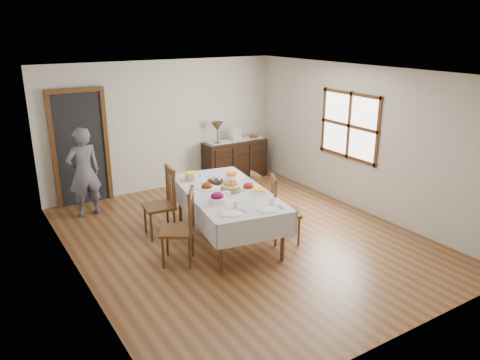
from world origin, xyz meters
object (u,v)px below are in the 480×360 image
chair_left_far (162,202)px  chair_left_near (181,227)px  chair_right_near (282,209)px  table_lamp (217,127)px  dining_table (226,196)px  chair_right_far (262,197)px  person (84,169)px  sideboard (235,159)px

chair_left_far → chair_left_near: bearing=-1.5°
chair_left_near → chair_right_near: 1.64m
chair_left_near → chair_right_near: (1.63, -0.19, -0.02)m
chair_left_near → table_lamp: bearing=175.1°
chair_left_far → dining_table: bearing=56.3°
chair_left_near → chair_right_far: chair_left_near is taller
dining_table → person: size_ratio=1.47×
chair_right_far → sideboard: 2.53m
table_lamp → sideboard: bearing=2.1°
sideboard → person: 3.41m
chair_left_near → person: size_ratio=0.64×
dining_table → person: (-1.61, 2.16, 0.14)m
chair_right_far → person: person is taller
dining_table → chair_left_near: 1.01m
chair_right_near → table_lamp: 3.23m
chair_left_near → chair_left_far: (0.15, 1.02, 0.01)m
dining_table → table_lamp: (1.30, 2.57, 0.49)m
table_lamp → chair_right_near: bearing=-101.1°
person → dining_table: bearing=120.3°
chair_left_far → chair_right_near: (1.48, -1.21, -0.03)m
chair_left_far → person: person is taller
chair_right_far → dining_table: bearing=110.7°
sideboard → table_lamp: bearing=-177.9°
chair_left_near → chair_right_far: bearing=140.4°
dining_table → chair_left_far: (-0.79, 0.68, -0.15)m
chair_left_near → dining_table: bearing=142.9°
chair_left_far → chair_right_near: bearing=57.7°
chair_left_far → sideboard: size_ratio=0.79×
sideboard → table_lamp: table_lamp is taller
chair_left_far → person: 1.72m
sideboard → person: (-3.35, -0.43, 0.43)m
table_lamp → dining_table: bearing=-116.9°
chair_left_near → sideboard: size_ratio=0.78×
dining_table → chair_left_near: bearing=-150.5°
chair_right_far → person: 3.14m
chair_left_far → chair_right_far: (1.63, -0.45, -0.11)m
dining_table → table_lamp: 2.92m
chair_left_far → sideboard: (2.54, 1.91, -0.14)m
dining_table → person: 2.69m
chair_left_far → chair_right_far: size_ratio=1.23×
chair_left_far → sideboard: chair_left_far is taller
chair_right_near → sideboard: (1.06, 3.12, -0.11)m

